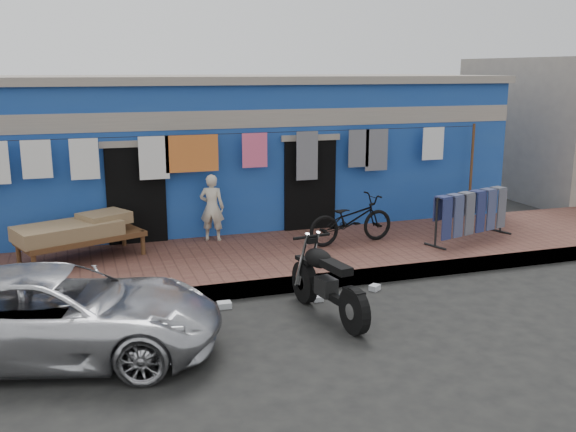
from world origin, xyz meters
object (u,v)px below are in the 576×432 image
object	(u,v)px
motorcycle	(328,280)
car	(57,312)
jeans_rack	(470,215)
seated_person	(212,207)
bicycle	(351,214)
charpoy	(82,239)

from	to	relation	value
motorcycle	car	bearing A→B (deg)	172.92
motorcycle	jeans_rack	size ratio (longest dim) A/B	0.86
seated_person	motorcycle	bearing A→B (deg)	126.99
seated_person	bicycle	world-z (taller)	seated_person
seated_person	charpoy	world-z (taller)	seated_person
car	jeans_rack	xyz separation A→B (m)	(7.54, 2.44, 0.16)
seated_person	motorcycle	size ratio (longest dim) A/B	0.72
motorcycle	jeans_rack	xyz separation A→B (m)	(3.89, 2.28, 0.19)
bicycle	car	bearing A→B (deg)	112.60
seated_person	car	bearing A→B (deg)	79.15
charpoy	jeans_rack	xyz separation A→B (m)	(7.19, -0.98, 0.13)
charpoy	motorcycle	bearing A→B (deg)	-44.68
seated_person	bicycle	distance (m)	2.67
seated_person	bicycle	size ratio (longest dim) A/B	0.74
motorcycle	charpoy	distance (m)	4.65
car	seated_person	bearing A→B (deg)	-19.97
jeans_rack	motorcycle	bearing A→B (deg)	-149.59
jeans_rack	bicycle	bearing A→B (deg)	167.92
seated_person	motorcycle	xyz separation A→B (m)	(0.88, -3.82, -0.34)
bicycle	jeans_rack	xyz separation A→B (m)	(2.31, -0.49, -0.07)
seated_person	jeans_rack	distance (m)	5.01
motorcycle	jeans_rack	distance (m)	4.51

